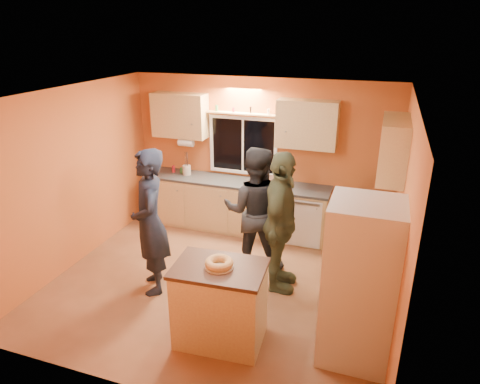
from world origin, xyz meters
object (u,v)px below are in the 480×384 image
at_px(refrigerator, 359,283).
at_px(person_center, 255,210).
at_px(person_left, 150,223).
at_px(island, 220,304).
at_px(person_right, 280,223).

bearing_deg(refrigerator, person_center, 138.55).
bearing_deg(refrigerator, person_left, 170.87).
bearing_deg(island, refrigerator, 6.35).
bearing_deg(person_left, island, 28.62).
bearing_deg(person_left, person_right, 77.23).
relative_size(island, person_center, 0.56).
bearing_deg(island, person_right, 69.98).
distance_m(refrigerator, person_center, 2.06).
bearing_deg(person_left, refrigerator, 48.70).
height_order(refrigerator, person_center, person_center).
xyz_separation_m(person_center, person_right, (0.46, -0.37, 0.04)).
xyz_separation_m(person_left, person_center, (1.13, 0.93, -0.06)).
distance_m(person_left, person_right, 1.69).
xyz_separation_m(person_left, person_right, (1.60, 0.56, -0.02)).
height_order(refrigerator, person_left, person_left).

